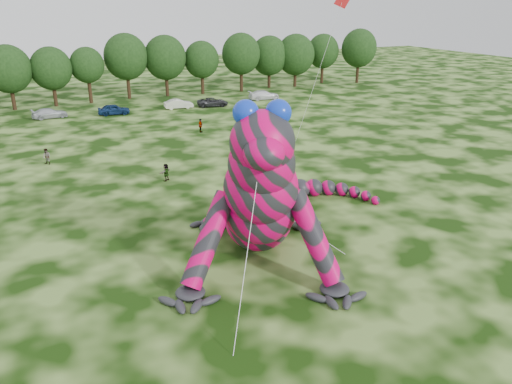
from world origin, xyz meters
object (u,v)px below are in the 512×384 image
object	(u,v)px
spectator_1	(47,157)
flying_kite	(337,16)
inflatable_gecko	(257,166)
car_4	(114,109)
tree_8	(52,77)
tree_10	(127,66)
tree_16	(323,59)
car_6	(213,102)
tree_14	(269,62)
car_3	(50,113)
tree_7	(9,78)
tree_9	(88,75)
tree_11	(166,66)
spectator_3	(200,126)
tree_17	(359,56)
spectator_5	(166,172)
car_5	(179,104)
tree_12	(202,68)
car_7	(264,95)
tree_15	(295,60)

from	to	relation	value
spectator_1	flying_kite	bearing A→B (deg)	8.20
inflatable_gecko	car_4	xyz separation A→B (m)	(-1.52, 44.98, -4.57)
tree_8	tree_10	bearing A→B (deg)	7.81
tree_16	car_6	distance (m)	30.88
spectator_1	tree_14	bearing A→B (deg)	83.17
tree_8	car_3	bearing A→B (deg)	-99.91
tree_7	tree_9	size ratio (longest dim) A/B	1.09
tree_11	tree_7	bearing A→B (deg)	-176.67
tree_9	spectator_3	xyz separation A→B (m)	(9.57, -25.46, -3.49)
tree_17	flying_kite	bearing A→B (deg)	-128.16
tree_9	spectator_3	distance (m)	27.42
flying_kite	spectator_5	bearing A→B (deg)	152.15
spectator_5	car_6	bearing A→B (deg)	-156.72
car_5	inflatable_gecko	bearing A→B (deg)	173.80
tree_8	car_6	xyz separation A→B (m)	(21.89, -10.50, -3.81)
tree_10	car_6	distance (m)	16.52
car_5	spectator_1	distance (m)	28.93
tree_12	tree_9	bearing A→B (deg)	-178.81
car_7	tree_7	bearing A→B (deg)	81.55
flying_kite	spectator_1	distance (m)	30.90
tree_8	tree_17	bearing A→B (deg)	-0.33
tree_7	car_3	bearing A→B (deg)	-62.74
tree_14	car_6	distance (m)	20.38
car_4	spectator_5	size ratio (longest dim) A/B	2.78
tree_10	spectator_3	bearing A→B (deg)	-83.08
car_5	tree_16	bearing A→B (deg)	-65.61
tree_14	car_5	bearing A→B (deg)	-151.07
tree_10	tree_12	size ratio (longest dim) A/B	1.17
tree_11	car_7	world-z (taller)	tree_11
tree_8	tree_11	distance (m)	18.05
flying_kite	tree_9	distance (m)	50.73
spectator_5	car_3	bearing A→B (deg)	-115.62
car_5	spectator_3	bearing A→B (deg)	177.32
tree_11	spectator_1	world-z (taller)	tree_11
inflatable_gecko	tree_7	xyz separation A→B (m)	(-14.37, 54.89, -0.59)
car_5	tree_12	bearing A→B (deg)	-31.52
tree_8	car_5	size ratio (longest dim) A/B	2.08
spectator_3	tree_10	bearing A→B (deg)	50.73
spectator_1	tree_7	bearing A→B (deg)	139.45
tree_8	car_3	size ratio (longest dim) A/B	1.90
car_3	spectator_5	distance (m)	32.87
tree_15	spectator_1	bearing A→B (deg)	-145.42
car_6	tree_10	bearing A→B (deg)	49.86
tree_17	tree_9	bearing A→B (deg)	179.23
tree_16	car_6	xyz separation A→B (m)	(-27.78, -12.88, -4.02)
tree_10	car_6	world-z (taller)	tree_10
inflatable_gecko	tree_17	size ratio (longest dim) A/B	2.07
tree_16	tree_14	bearing A→B (deg)	-176.90
tree_7	car_3	distance (m)	10.34
spectator_5	spectator_3	size ratio (longest dim) A/B	0.94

